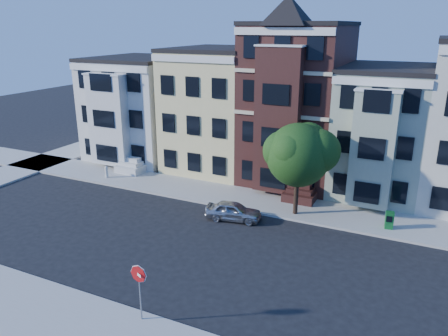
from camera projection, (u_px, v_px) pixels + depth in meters
The scene contains 11 objects.
ground at pixel (217, 255), 24.01m from camera, with size 120.00×120.00×0.00m, color black.
far_sidewalk at pixel (267, 203), 30.84m from camera, with size 60.00×4.00×0.15m, color #9E9B93.
house_white at pixel (143, 109), 41.17m from camera, with size 8.00×9.00×9.00m, color silver.
house_yellow at pixel (219, 111), 37.74m from camera, with size 7.00×9.00×10.00m, color beige.
house_brown at pixel (298, 105), 34.57m from camera, with size 7.00×9.00×12.00m, color #371915.
house_green at pixel (382, 132), 32.38m from camera, with size 6.00×9.00×9.00m, color #96A18B.
street_tree at pixel (298, 159), 27.78m from camera, with size 6.47×6.47×7.52m, color #284E1D, non-canonical shape.
parked_car at pixel (233, 211), 28.17m from camera, with size 1.45×3.61×1.23m, color #A7A9B1.
newspaper_box at pixel (389, 220), 26.69m from camera, with size 0.48×0.43×1.07m, color #146126.
fire_hydrant at pixel (107, 173), 35.67m from camera, with size 0.27×0.27×0.77m, color beige.
stop_sign at pixel (140, 289), 18.11m from camera, with size 0.80×0.11×2.93m, color #B61113, non-canonical shape.
Camera 1 is at (9.51, -19.07, 12.06)m, focal length 35.00 mm.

